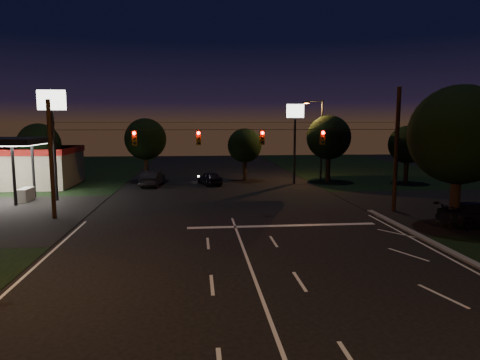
{
  "coord_description": "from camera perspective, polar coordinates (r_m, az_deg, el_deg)",
  "views": [
    {
      "loc": [
        -2.34,
        -14.51,
        6.47
      ],
      "look_at": [
        0.27,
        11.23,
        3.0
      ],
      "focal_mm": 32.0,
      "sensor_mm": 36.0,
      "label": 1
    }
  ],
  "objects": [
    {
      "name": "stop_bar",
      "position": [
        27.33,
        5.67,
        -6.08
      ],
      "size": [
        12.0,
        0.5,
        0.01
      ],
      "primitive_type": "cube",
      "color": "silver",
      "rests_on": "ground"
    },
    {
      "name": "tree_far_e",
      "position": [
        49.07,
        21.38,
        4.36
      ],
      "size": [
        4.0,
        4.0,
        6.18
      ],
      "color": "black",
      "rests_on": "ground"
    },
    {
      "name": "street_light_right_far",
      "position": [
        48.47,
        10.54,
        6.06
      ],
      "size": [
        2.2,
        0.35,
        9.0
      ],
      "color": "black",
      "rests_on": "ground"
    },
    {
      "name": "car_oncoming_b",
      "position": [
        44.9,
        -11.58,
        0.22
      ],
      "size": [
        2.28,
        4.98,
        1.58
      ],
      "primitive_type": "imported",
      "rotation": [
        0.0,
        0.0,
        3.01
      ],
      "color": "black",
      "rests_on": "ground"
    },
    {
      "name": "tree_right_near",
      "position": [
        29.35,
        27.06,
        5.26
      ],
      "size": [
        6.0,
        6.0,
        8.76
      ],
      "color": "black",
      "rests_on": "ground"
    },
    {
      "name": "tree_far_d",
      "position": [
        47.88,
        11.72,
        5.51
      ],
      "size": [
        4.8,
        4.8,
        7.3
      ],
      "color": "black",
      "rests_on": "ground"
    },
    {
      "name": "tree_far_c",
      "position": [
        47.98,
        0.63,
        4.57
      ],
      "size": [
        3.8,
        3.8,
        5.86
      ],
      "color": "black",
      "rests_on": "ground"
    },
    {
      "name": "tree_far_a",
      "position": [
        47.34,
        -25.15,
        4.24
      ],
      "size": [
        4.2,
        4.2,
        6.42
      ],
      "color": "black",
      "rests_on": "ground"
    },
    {
      "name": "tree_far_b",
      "position": [
        49.0,
        -12.45,
        5.29
      ],
      "size": [
        4.6,
        4.6,
        6.98
      ],
      "color": "black",
      "rests_on": "ground"
    },
    {
      "name": "utility_pole_left",
      "position": [
        31.72,
        -23.47,
        -4.77
      ],
      "size": [
        0.28,
        0.28,
        8.0
      ],
      "primitive_type": "cylinder",
      "color": "black",
      "rests_on": "ground"
    },
    {
      "name": "car_oncoming_a",
      "position": [
        44.99,
        -4.04,
        0.26
      ],
      "size": [
        2.83,
        4.44,
        1.41
      ],
      "primitive_type": "imported",
      "rotation": [
        0.0,
        0.0,
        3.45
      ],
      "color": "black",
      "rests_on": "ground"
    },
    {
      "name": "signal_span",
      "position": [
        29.58,
        -1.26,
        5.77
      ],
      "size": [
        24.0,
        0.4,
        1.56
      ],
      "color": "black",
      "rests_on": "ground"
    },
    {
      "name": "gas_station",
      "position": [
        49.13,
        -29.2,
        1.9
      ],
      "size": [
        14.2,
        16.1,
        5.25
      ],
      "color": "gray",
      "rests_on": "ground"
    },
    {
      "name": "ground",
      "position": [
        16.06,
        3.21,
        -16.13
      ],
      "size": [
        140.0,
        140.0,
        0.0
      ],
      "primitive_type": "plane",
      "color": "black",
      "rests_on": "ground"
    },
    {
      "name": "pole_sign_left_near",
      "position": [
        38.33,
        -23.73,
        7.76
      ],
      "size": [
        2.2,
        0.3,
        9.1
      ],
      "color": "black",
      "rests_on": "ground"
    },
    {
      "name": "pole_sign_right",
      "position": [
        45.7,
        7.35,
        7.29
      ],
      "size": [
        1.8,
        0.3,
        8.4
      ],
      "color": "black",
      "rests_on": "ground"
    },
    {
      "name": "utility_pole_right",
      "position": [
        33.44,
        19.78,
        -3.97
      ],
      "size": [
        0.3,
        0.3,
        9.0
      ],
      "primitive_type": "cylinder",
      "color": "black",
      "rests_on": "ground"
    }
  ]
}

